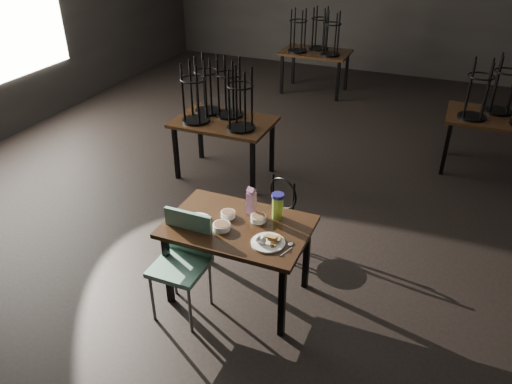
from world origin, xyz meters
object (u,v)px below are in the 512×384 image
at_px(water_bottle, 278,206).
at_px(bentwood_chair, 277,208).
at_px(juice_carton, 251,202).
at_px(school_chair, 183,256).
at_px(main_table, 238,232).

xyz_separation_m(water_bottle, bentwood_chair, (-0.22, 0.58, -0.42)).
bearing_deg(bentwood_chair, juice_carton, -69.66).
bearing_deg(school_chair, juice_carton, 53.56).
xyz_separation_m(main_table, juice_carton, (0.04, 0.20, 0.20)).
relative_size(main_table, bentwood_chair, 1.59).
bearing_deg(water_bottle, bentwood_chair, 110.51).
height_order(juice_carton, school_chair, juice_carton).
bearing_deg(school_chair, bentwood_chair, 70.75).
height_order(juice_carton, bentwood_chair, juice_carton).
xyz_separation_m(water_bottle, school_chair, (-0.62, -0.55, -0.32)).
distance_m(water_bottle, school_chair, 0.89).
relative_size(bentwood_chair, school_chair, 0.83).
bearing_deg(main_table, bentwood_chair, 86.48).
relative_size(main_table, school_chair, 1.32).
bearing_deg(juice_carton, main_table, -101.04).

